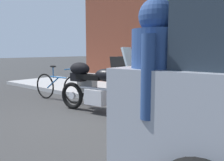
{
  "coord_description": "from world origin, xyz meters",
  "views": [
    {
      "loc": [
        3.09,
        -3.07,
        1.31
      ],
      "look_at": [
        -0.02,
        0.6,
        0.7
      ],
      "focal_mm": 37.37,
      "sensor_mm": 36.0,
      "label": 1
    }
  ],
  "objects_px": {
    "parked_bicycle": "(58,87)",
    "sandwich_board_sign": "(121,73)",
    "touring_motorcycle": "(94,85)",
    "pedestrian_walking": "(155,81)"
  },
  "relations": [
    {
      "from": "touring_motorcycle",
      "to": "sandwich_board_sign",
      "type": "bearing_deg",
      "value": 113.51
    },
    {
      "from": "parked_bicycle",
      "to": "sandwich_board_sign",
      "type": "xyz_separation_m",
      "value": [
        0.65,
        1.84,
        0.26
      ]
    },
    {
      "from": "touring_motorcycle",
      "to": "pedestrian_walking",
      "type": "bearing_deg",
      "value": -36.34
    },
    {
      "from": "parked_bicycle",
      "to": "pedestrian_walking",
      "type": "bearing_deg",
      "value": -27.01
    },
    {
      "from": "parked_bicycle",
      "to": "sandwich_board_sign",
      "type": "distance_m",
      "value": 1.96
    },
    {
      "from": "touring_motorcycle",
      "to": "pedestrian_walking",
      "type": "height_order",
      "value": "pedestrian_walking"
    },
    {
      "from": "parked_bicycle",
      "to": "touring_motorcycle",
      "type": "bearing_deg",
      "value": -8.01
    },
    {
      "from": "touring_motorcycle",
      "to": "pedestrian_walking",
      "type": "distance_m",
      "value": 3.16
    },
    {
      "from": "pedestrian_walking",
      "to": "sandwich_board_sign",
      "type": "bearing_deg",
      "value": 131.14
    },
    {
      "from": "parked_bicycle",
      "to": "pedestrian_walking",
      "type": "xyz_separation_m",
      "value": [
        4.06,
        -2.07,
        0.7
      ]
    }
  ]
}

